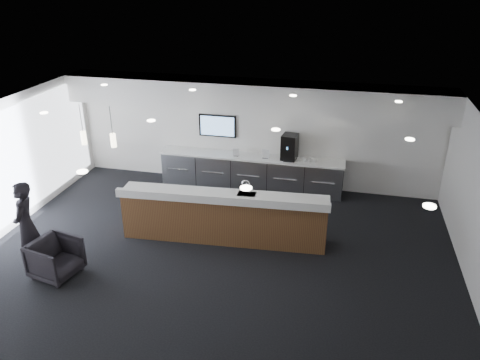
% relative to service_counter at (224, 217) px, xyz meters
% --- Properties ---
extents(ground, '(10.00, 10.00, 0.00)m').
position_rel_service_counter_xyz_m(ground, '(0.03, -0.83, -0.58)').
color(ground, black).
rests_on(ground, ground).
extents(ceiling, '(10.00, 8.00, 0.02)m').
position_rel_service_counter_xyz_m(ceiling, '(0.03, -0.83, 2.42)').
color(ceiling, black).
rests_on(ceiling, back_wall).
extents(back_wall, '(10.00, 0.02, 3.00)m').
position_rel_service_counter_xyz_m(back_wall, '(0.03, 3.17, 0.92)').
color(back_wall, white).
rests_on(back_wall, ground).
extents(soffit_bulkhead, '(10.00, 0.90, 0.70)m').
position_rel_service_counter_xyz_m(soffit_bulkhead, '(0.03, 2.72, 2.07)').
color(soffit_bulkhead, white).
rests_on(soffit_bulkhead, back_wall).
extents(alcove_panel, '(9.80, 0.06, 1.40)m').
position_rel_service_counter_xyz_m(alcove_panel, '(0.03, 3.14, 1.02)').
color(alcove_panel, white).
rests_on(alcove_panel, back_wall).
extents(back_credenza, '(5.06, 0.66, 0.95)m').
position_rel_service_counter_xyz_m(back_credenza, '(0.03, 2.81, -0.10)').
color(back_credenza, '#9A9CA2').
rests_on(back_credenza, ground).
extents(wall_tv, '(1.05, 0.08, 0.62)m').
position_rel_service_counter_xyz_m(wall_tv, '(-0.97, 3.07, 1.07)').
color(wall_tv, black).
rests_on(wall_tv, back_wall).
extents(pendant_left, '(0.12, 0.12, 0.30)m').
position_rel_service_counter_xyz_m(pendant_left, '(-2.37, -0.03, 1.67)').
color(pendant_left, '#F4E9BE').
rests_on(pendant_left, ceiling).
extents(pendant_right, '(0.12, 0.12, 0.30)m').
position_rel_service_counter_xyz_m(pendant_right, '(-3.07, -0.03, 1.67)').
color(pendant_right, '#F4E9BE').
rests_on(pendant_right, ceiling).
extents(ceiling_can_lights, '(7.00, 5.00, 0.02)m').
position_rel_service_counter_xyz_m(ceiling_can_lights, '(0.03, -0.83, 2.39)').
color(ceiling_can_lights, white).
rests_on(ceiling_can_lights, ceiling).
extents(service_counter, '(4.64, 1.08, 1.49)m').
position_rel_service_counter_xyz_m(service_counter, '(0.00, 0.00, 0.00)').
color(service_counter, brown).
rests_on(service_counter, ground).
extents(coffee_machine, '(0.44, 0.54, 0.68)m').
position_rel_service_counter_xyz_m(coffee_machine, '(1.07, 2.83, 0.71)').
color(coffee_machine, black).
rests_on(coffee_machine, back_credenza).
extents(info_sign_left, '(0.16, 0.05, 0.22)m').
position_rel_service_counter_xyz_m(info_sign_left, '(-0.37, 2.70, 0.48)').
color(info_sign_left, silver).
rests_on(info_sign_left, back_credenza).
extents(info_sign_right, '(0.19, 0.05, 0.25)m').
position_rel_service_counter_xyz_m(info_sign_right, '(0.45, 2.72, 0.50)').
color(info_sign_right, silver).
rests_on(info_sign_right, back_credenza).
extents(armchair, '(1.01, 0.99, 0.77)m').
position_rel_service_counter_xyz_m(armchair, '(-2.90, -2.06, -0.19)').
color(armchair, black).
rests_on(armchair, ground).
extents(lounge_guest, '(0.62, 0.77, 1.84)m').
position_rel_service_counter_xyz_m(lounge_guest, '(-3.62, -1.82, 0.34)').
color(lounge_guest, black).
rests_on(lounge_guest, ground).
extents(cup_0, '(0.11, 0.11, 0.10)m').
position_rel_service_counter_xyz_m(cup_0, '(1.77, 2.72, 0.42)').
color(cup_0, white).
rests_on(cup_0, back_credenza).
extents(cup_1, '(0.15, 0.15, 0.10)m').
position_rel_service_counter_xyz_m(cup_1, '(1.63, 2.72, 0.42)').
color(cup_1, white).
rests_on(cup_1, back_credenza).
extents(cup_2, '(0.14, 0.14, 0.10)m').
position_rel_service_counter_xyz_m(cup_2, '(1.49, 2.72, 0.42)').
color(cup_2, white).
rests_on(cup_2, back_credenza).
extents(cup_3, '(0.14, 0.14, 0.10)m').
position_rel_service_counter_xyz_m(cup_3, '(1.35, 2.72, 0.42)').
color(cup_3, white).
rests_on(cup_3, back_credenza).
extents(cup_4, '(0.15, 0.15, 0.10)m').
position_rel_service_counter_xyz_m(cup_4, '(1.21, 2.72, 0.42)').
color(cup_4, white).
rests_on(cup_4, back_credenza).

